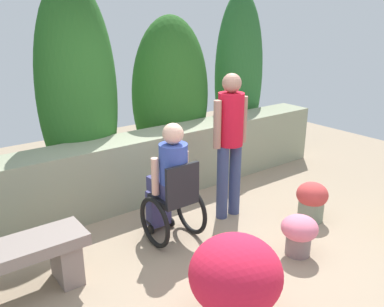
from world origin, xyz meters
TOP-DOWN VIEW (x-y plane):
  - ground_plane at (0.00, 0.00)m, footprint 10.26×10.26m
  - stone_retaining_wall at (0.00, 1.64)m, footprint 6.08×0.54m
  - hedge_backdrop at (-0.02, 2.29)m, footprint 5.49×0.97m
  - person_in_wheelchair at (-0.30, 0.54)m, footprint 0.53×0.66m
  - person_standing_companion at (0.56, 0.57)m, footprint 0.49×0.30m
  - flower_pot_purple_near at (1.29, -0.12)m, footprint 0.37×0.37m
  - flower_pot_terracotta_by_wall at (-0.64, -0.86)m, footprint 0.73×0.73m
  - flower_pot_small_foreground at (0.57, -0.51)m, footprint 0.38×0.38m

SIDE VIEW (x-z plane):
  - ground_plane at x=0.00m, z-range 0.00..0.00m
  - flower_pot_small_foreground at x=0.57m, z-range 0.03..0.46m
  - flower_pot_purple_near at x=1.29m, z-range 0.02..0.50m
  - flower_pot_terracotta_by_wall at x=-0.64m, z-range 0.03..0.80m
  - stone_retaining_wall at x=0.00m, z-range 0.00..0.88m
  - person_in_wheelchair at x=-0.30m, z-range -0.04..1.29m
  - person_standing_companion at x=0.56m, z-range 0.14..1.89m
  - hedge_backdrop at x=-0.02m, z-range -0.13..2.83m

